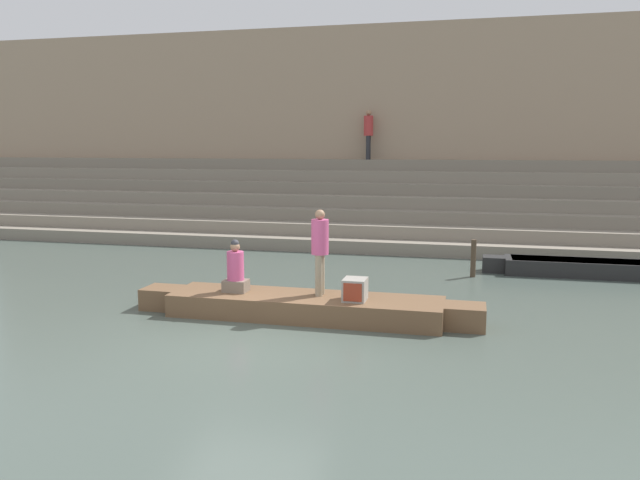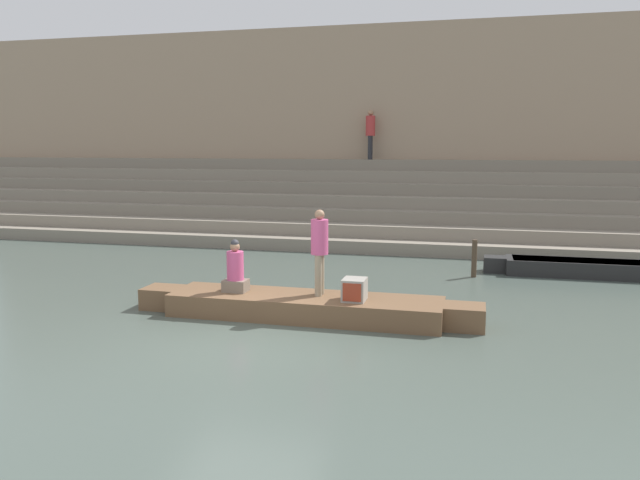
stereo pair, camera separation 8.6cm
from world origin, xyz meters
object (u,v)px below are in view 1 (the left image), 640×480
Objects in this scene: person_rowing at (236,271)px; moored_boat_shore at (587,267)px; person_on_steps at (368,131)px; person_standing at (320,246)px; mooring_post at (473,258)px; tv_set at (355,290)px; rowboat_main at (305,306)px.

person_rowing is 9.12m from moored_boat_shore.
person_rowing is at bearing -2.18° from person_on_steps.
person_standing is 1.74× the size of mooring_post.
moored_boat_shore is 9.88m from person_on_steps.
tv_set is 5.20m from mooring_post.
person_on_steps is (0.66, 11.74, 2.95)m from person_rowing.
person_on_steps is (-6.67, 6.34, 3.58)m from moored_boat_shore.
person_rowing is 12.12m from person_on_steps.
person_standing is at bearing -122.54° from mooring_post.
rowboat_main is 3.73× the size of person_on_steps.
mooring_post is 8.78m from person_on_steps.
person_standing is 1.08m from tv_set.
mooring_post reaches higher than moored_boat_shore.
person_on_steps is (-1.02, 11.62, 2.42)m from person_standing.
rowboat_main is 1.18m from person_standing.
tv_set is (2.40, -0.15, -0.21)m from person_rowing.
person_rowing is at bearing 168.57° from person_standing.
person_standing reaches higher than mooring_post.
moored_boat_shore is at bearing 54.96° from tv_set.
person_on_steps reaches higher than person_standing.
person_rowing reaches higher than tv_set.
moored_boat_shore is (4.92, 5.54, -0.42)m from tv_set.
person_standing is 0.92× the size of person_on_steps.
mooring_post is at bearing 59.03° from rowboat_main.
person_standing is at bearing 166.74° from tv_set.
moored_boat_shore is at bearing 27.11° from person_rowing.
moored_boat_shore is 2.85× the size of person_on_steps.
tv_set is 7.43m from moored_boat_shore.
moored_boat_shore is 5.41× the size of mooring_post.
tv_set reaches higher than rowboat_main.
mooring_post reaches higher than tv_set.
rowboat_main is 8.02m from moored_boat_shore.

